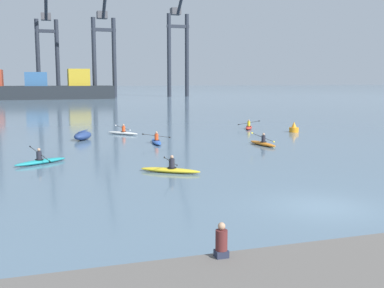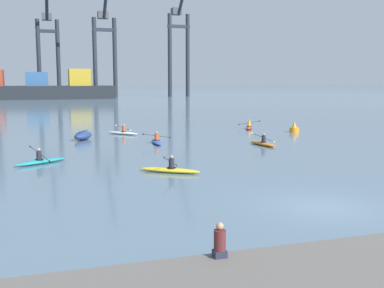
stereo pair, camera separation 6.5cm
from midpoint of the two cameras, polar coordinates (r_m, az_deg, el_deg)
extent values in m
plane|color=slate|center=(19.19, 15.51, -7.39)|extent=(800.00, 800.00, 0.00)
cube|color=#1E2328|center=(128.70, -18.42, 5.97)|extent=(39.20, 8.43, 3.44)
cube|color=#2D5684|center=(128.66, -18.49, 7.52)|extent=(5.49, 5.90, 3.52)
cube|color=#B29323|center=(129.03, -13.66, 7.90)|extent=(5.49, 5.90, 4.43)
cylinder|color=#232833|center=(143.73, -18.27, 9.87)|extent=(1.20, 1.20, 22.22)
cylinder|color=#232833|center=(143.82, -16.09, 9.96)|extent=(1.20, 1.20, 22.22)
cube|color=#232833|center=(144.30, -17.31, 13.00)|extent=(6.60, 0.90, 0.90)
cylinder|color=#232833|center=(137.46, -17.39, 16.35)|extent=(0.90, 16.04, 8.74)
cube|color=#47474C|center=(147.26, -17.39, 14.58)|extent=(2.80, 2.80, 2.00)
cylinder|color=#232833|center=(136.00, -11.85, 10.24)|extent=(1.20, 1.20, 22.22)
cylinder|color=#232833|center=(136.72, -9.48, 10.28)|extent=(1.20, 1.20, 22.22)
cube|color=#232833|center=(136.91, -10.75, 13.51)|extent=(6.82, 0.90, 0.90)
cube|color=#47474C|center=(139.88, -10.93, 15.17)|extent=(2.80, 2.80, 2.00)
cylinder|color=#232833|center=(141.79, -2.82, 10.73)|extent=(1.20, 1.20, 24.41)
cylinder|color=#232833|center=(143.34, -0.64, 10.70)|extent=(1.20, 1.20, 24.41)
cube|color=#232833|center=(143.23, -1.74, 14.13)|extent=(6.76, 0.90, 0.90)
cube|color=#47474C|center=(146.20, -2.03, 15.84)|extent=(2.80, 2.80, 2.00)
ellipsoid|color=navy|center=(39.93, -13.20, 1.00)|extent=(2.17, 2.82, 0.70)
cube|color=navy|center=(39.89, -13.22, 1.54)|extent=(0.95, 1.76, 0.06)
cylinder|color=orange|center=(45.65, 12.27, 1.70)|extent=(0.90, 0.90, 0.45)
cone|color=orange|center=(45.60, 12.29, 2.32)|extent=(0.50, 0.49, 0.55)
ellipsoid|color=#2856B2|center=(36.82, -4.42, 0.28)|extent=(0.95, 3.44, 0.26)
torus|color=black|center=(36.70, -4.40, 0.47)|extent=(0.54, 0.54, 0.05)
cylinder|color=#DB471E|center=(36.67, -4.40, 0.84)|extent=(0.30, 0.30, 0.50)
sphere|color=tan|center=(36.63, -4.41, 1.39)|extent=(0.19, 0.19, 0.19)
cylinder|color=black|center=(36.71, -4.42, 1.01)|extent=(2.07, 0.25, 0.34)
ellipsoid|color=black|center=(36.57, -6.03, 1.21)|extent=(0.20, 0.06, 0.14)
ellipsoid|color=black|center=(36.87, -2.81, 0.81)|extent=(0.20, 0.06, 0.14)
ellipsoid|color=yellow|center=(25.17, -2.76, -3.21)|extent=(3.12, 2.46, 0.26)
torus|color=black|center=(25.11, -2.55, -2.91)|extent=(0.68, 0.68, 0.05)
cylinder|color=#23232D|center=(25.07, -2.55, -2.37)|extent=(0.30, 0.30, 0.50)
sphere|color=tan|center=(25.01, -2.55, -1.58)|extent=(0.19, 0.19, 0.19)
cylinder|color=black|center=(25.07, -2.66, -2.14)|extent=(1.17, 1.63, 0.79)
ellipsoid|color=black|center=(24.10, -3.47, -1.64)|extent=(0.15, 0.19, 0.17)
ellipsoid|color=black|center=(26.04, -1.91, -2.61)|extent=(0.15, 0.19, 0.17)
ellipsoid|color=red|center=(48.18, 6.89, 2.02)|extent=(2.13, 3.28, 0.26)
torus|color=black|center=(48.06, 6.89, 2.17)|extent=(0.66, 0.66, 0.05)
cylinder|color=gold|center=(48.04, 6.89, 2.46)|extent=(0.30, 0.30, 0.50)
sphere|color=tan|center=(48.01, 6.90, 2.87)|extent=(0.19, 0.19, 0.19)
cylinder|color=black|center=(48.08, 6.90, 2.58)|extent=(1.84, 1.01, 0.43)
ellipsoid|color=black|center=(48.17, 5.67, 2.37)|extent=(0.19, 0.13, 0.14)
ellipsoid|color=black|center=(48.01, 8.13, 2.79)|extent=(0.19, 0.13, 0.14)
ellipsoid|color=silver|center=(43.24, -8.48, 1.33)|extent=(2.69, 2.95, 0.26)
torus|color=black|center=(43.16, -8.38, 1.51)|extent=(0.69, 0.69, 0.05)
cylinder|color=#DB471E|center=(43.13, -8.39, 1.83)|extent=(0.30, 0.30, 0.50)
sphere|color=tan|center=(43.10, -8.39, 2.29)|extent=(0.19, 0.19, 0.19)
cylinder|color=black|center=(43.15, -8.44, 1.96)|extent=(1.54, 1.36, 0.65)
ellipsoid|color=silver|center=(42.36, -9.31, 2.25)|extent=(0.18, 0.16, 0.16)
ellipsoid|color=silver|center=(43.96, -7.60, 1.68)|extent=(0.18, 0.16, 0.16)
ellipsoid|color=orange|center=(36.01, 8.55, 0.04)|extent=(0.96, 3.44, 0.26)
torus|color=black|center=(35.91, 8.64, 0.25)|extent=(0.54, 0.54, 0.05)
cylinder|color=#23232D|center=(35.88, 8.65, 0.63)|extent=(0.30, 0.30, 0.50)
sphere|color=tan|center=(35.84, 8.66, 1.18)|extent=(0.19, 0.19, 0.19)
cylinder|color=black|center=(35.91, 8.61, 0.79)|extent=(1.96, 0.24, 0.80)
ellipsoid|color=yellow|center=(35.35, 7.29, 1.33)|extent=(0.21, 0.06, 0.17)
ellipsoid|color=yellow|center=(36.49, 9.89, 0.27)|extent=(0.21, 0.06, 0.17)
ellipsoid|color=teal|center=(29.19, -18.01, -2.06)|extent=(3.18, 2.35, 0.26)
torus|color=black|center=(29.11, -18.18, -1.81)|extent=(0.68, 0.68, 0.05)
cylinder|color=#23232D|center=(29.07, -18.20, -1.35)|extent=(0.30, 0.30, 0.50)
sphere|color=tan|center=(29.02, -18.23, -0.67)|extent=(0.19, 0.19, 0.19)
cylinder|color=black|center=(29.09, -18.13, -1.14)|extent=(1.11, 1.70, 0.72)
ellipsoid|color=black|center=(29.87, -19.19, -0.30)|extent=(0.15, 0.19, 0.16)
ellipsoid|color=black|center=(28.32, -17.01, -2.03)|extent=(0.15, 0.19, 0.16)
cube|color=#23283D|center=(11.99, 3.44, -13.19)|extent=(0.32, 0.28, 0.18)
cylinder|color=#562323|center=(11.87, 3.45, -11.61)|extent=(0.30, 0.30, 0.52)
sphere|color=tan|center=(11.75, 3.46, -9.96)|extent=(0.19, 0.19, 0.19)
camera|label=1|loc=(0.03, -90.06, -0.01)|focal=43.77mm
camera|label=2|loc=(0.03, 89.94, 0.01)|focal=43.77mm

